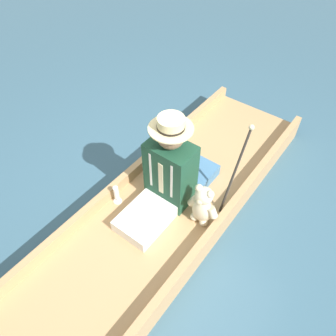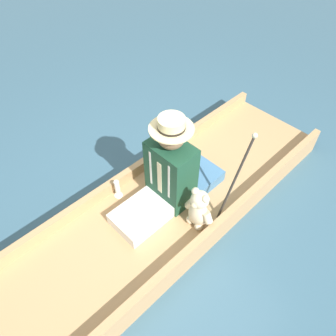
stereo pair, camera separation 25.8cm
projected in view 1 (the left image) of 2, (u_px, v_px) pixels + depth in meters
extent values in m
plane|color=#385B70|center=(174.00, 209.00, 2.98)|extent=(16.00, 16.00, 0.00)
cube|color=tan|center=(174.00, 204.00, 2.93)|extent=(0.98, 3.23, 0.16)
cube|color=tan|center=(220.00, 222.00, 2.64)|extent=(0.06, 3.23, 0.11)
cube|color=tan|center=(134.00, 171.00, 3.02)|extent=(0.06, 3.23, 0.11)
cube|color=teal|center=(188.00, 169.00, 3.03)|extent=(0.49, 0.34, 0.11)
cube|color=white|center=(145.00, 219.00, 2.66)|extent=(0.34, 0.44, 0.11)
cube|color=#19422D|center=(171.00, 173.00, 2.67)|extent=(0.38, 0.25, 0.60)
cube|color=beige|center=(161.00, 179.00, 2.56)|extent=(0.04, 0.01, 0.33)
cube|color=white|center=(172.00, 182.00, 2.50)|extent=(0.02, 0.01, 0.36)
cube|color=white|center=(151.00, 170.00, 2.58)|extent=(0.02, 0.01, 0.36)
sphere|color=#936B4C|center=(171.00, 135.00, 2.37)|extent=(0.21, 0.21, 0.21)
cylinder|color=beige|center=(171.00, 128.00, 2.32)|extent=(0.33, 0.33, 0.01)
cylinder|color=beige|center=(171.00, 123.00, 2.28)|extent=(0.20, 0.20, 0.09)
cylinder|color=black|center=(171.00, 126.00, 2.31)|extent=(0.20, 0.20, 0.02)
ellipsoid|color=beige|center=(202.00, 210.00, 2.63)|extent=(0.17, 0.14, 0.25)
sphere|color=beige|center=(204.00, 196.00, 2.50)|extent=(0.15, 0.15, 0.15)
sphere|color=tan|center=(199.00, 202.00, 2.47)|extent=(0.06, 0.06, 0.06)
sphere|color=beige|center=(210.00, 194.00, 2.43)|extent=(0.06, 0.06, 0.06)
sphere|color=beige|center=(199.00, 188.00, 2.48)|extent=(0.06, 0.06, 0.06)
cylinder|color=beige|center=(212.00, 212.00, 2.56)|extent=(0.10, 0.06, 0.11)
cylinder|color=beige|center=(193.00, 201.00, 2.63)|extent=(0.10, 0.06, 0.11)
sphere|color=beige|center=(204.00, 222.00, 2.66)|extent=(0.07, 0.07, 0.07)
sphere|color=beige|center=(194.00, 217.00, 2.70)|extent=(0.07, 0.07, 0.07)
cylinder|color=silver|center=(118.00, 201.00, 2.84)|extent=(0.07, 0.07, 0.01)
cylinder|color=silver|center=(117.00, 199.00, 2.82)|extent=(0.01, 0.01, 0.05)
cylinder|color=silver|center=(116.00, 193.00, 2.76)|extent=(0.04, 0.04, 0.13)
cylinder|color=#2D2823|center=(235.00, 172.00, 2.59)|extent=(0.02, 0.31, 0.74)
sphere|color=beige|center=(252.00, 127.00, 2.40)|extent=(0.04, 0.04, 0.04)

